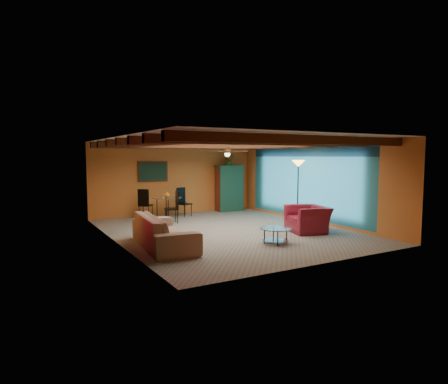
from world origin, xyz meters
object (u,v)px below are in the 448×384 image
potted_plant (229,161)px  floor_lamp (298,192)px  coffee_table (275,236)px  armoire (229,189)px  armchair (308,219)px  dining_table (167,204)px  sofa (164,231)px  vase (167,186)px

potted_plant → floor_lamp: bearing=-83.1°
coffee_table → armoire: size_ratio=0.45×
armchair → dining_table: bearing=-132.5°
sofa → coffee_table: (2.59, -1.07, -0.19)m
sofa → potted_plant: (4.55, 4.66, 1.63)m
floor_lamp → armchair: bearing=-118.2°
armoire → dining_table: bearing=-163.7°
armchair → dining_table: 5.04m
coffee_table → potted_plant: (1.96, 5.73, 1.82)m
potted_plant → coffee_table: bearing=-108.9°
armchair → armoire: size_ratio=0.66×
sofa → coffee_table: bearing=-106.5°
armoire → vase: armoire is taller
armchair → armoire: (0.22, 4.98, 0.51)m
sofa → floor_lamp: bearing=-73.6°
dining_table → potted_plant: potted_plant is taller
dining_table → vase: vase is taller
armchair → floor_lamp: (0.67, 1.25, 0.67)m
floor_lamp → vase: 4.52m
dining_table → floor_lamp: 4.55m
coffee_table → vase: size_ratio=3.81×
coffee_table → floor_lamp: bearing=39.7°
coffee_table → dining_table: 5.10m
armoire → floor_lamp: floor_lamp is taller
coffee_table → armoire: 6.09m
vase → armchair: bearing=-57.3°
armchair → armoire: armoire is taller
armchair → potted_plant: size_ratio=2.52×
sofa → dining_table: 4.24m
armoire → armchair: bearing=-90.4°
armchair → vase: size_ratio=5.62×
dining_table → armoire: size_ratio=1.15×
coffee_table → potted_plant: potted_plant is taller
sofa → armchair: (4.33, -0.32, -0.01)m
coffee_table → vase: (-0.98, 4.99, 0.97)m
sofa → dining_table: (1.61, 3.92, 0.15)m
sofa → floor_lamp: floor_lamp is taller
armoire → sofa: bearing=-132.2°
dining_table → armchair: bearing=-57.3°
coffee_table → potted_plant: 6.32m
coffee_table → armoire: armoire is taller
dining_table → floor_lamp: size_ratio=0.98×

